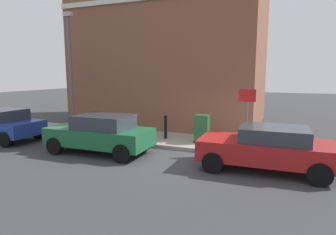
{
  "coord_description": "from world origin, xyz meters",
  "views": [
    {
      "loc": [
        -9.51,
        -3.12,
        2.94
      ],
      "look_at": [
        1.14,
        1.15,
        1.2
      ],
      "focal_mm": 30.5,
      "sensor_mm": 36.0,
      "label": 1
    }
  ],
  "objects_px": {
    "car_blue": "(0,124)",
    "bollard_far_kerb": "(126,127)",
    "car_red": "(267,147)",
    "car_green": "(101,133)",
    "utility_cabinet": "(202,130)",
    "lamppost": "(70,67)",
    "bollard_near_cabinet": "(166,126)",
    "street_sign": "(247,110)"
  },
  "relations": [
    {
      "from": "car_red",
      "to": "bollard_far_kerb",
      "type": "bearing_deg",
      "value": -14.46
    },
    {
      "from": "utility_cabinet",
      "to": "car_red",
      "type": "bearing_deg",
      "value": -129.94
    },
    {
      "from": "car_blue",
      "to": "street_sign",
      "type": "distance_m",
      "value": 10.74
    },
    {
      "from": "lamppost",
      "to": "bollard_near_cabinet",
      "type": "bearing_deg",
      "value": -90.05
    },
    {
      "from": "car_blue",
      "to": "utility_cabinet",
      "type": "distance_m",
      "value": 9.05
    },
    {
      "from": "bollard_near_cabinet",
      "to": "bollard_far_kerb",
      "type": "distance_m",
      "value": 1.71
    },
    {
      "from": "street_sign",
      "to": "bollard_near_cabinet",
      "type": "bearing_deg",
      "value": 75.91
    },
    {
      "from": "car_blue",
      "to": "car_green",
      "type": "bearing_deg",
      "value": -179.94
    },
    {
      "from": "utility_cabinet",
      "to": "street_sign",
      "type": "height_order",
      "value": "street_sign"
    },
    {
      "from": "car_red",
      "to": "bollard_near_cabinet",
      "type": "bearing_deg",
      "value": -28.98
    },
    {
      "from": "car_red",
      "to": "street_sign",
      "type": "distance_m",
      "value": 1.89
    },
    {
      "from": "bollard_far_kerb",
      "to": "utility_cabinet",
      "type": "bearing_deg",
      "value": -75.43
    },
    {
      "from": "car_green",
      "to": "car_blue",
      "type": "xyz_separation_m",
      "value": [
        0.14,
        5.5,
        -0.03
      ]
    },
    {
      "from": "utility_cabinet",
      "to": "bollard_far_kerb",
      "type": "height_order",
      "value": "utility_cabinet"
    },
    {
      "from": "car_blue",
      "to": "street_sign",
      "type": "xyz_separation_m",
      "value": [
        1.52,
        -10.59,
        0.93
      ]
    },
    {
      "from": "car_red",
      "to": "car_blue",
      "type": "height_order",
      "value": "car_blue"
    },
    {
      "from": "car_blue",
      "to": "bollard_near_cabinet",
      "type": "xyz_separation_m",
      "value": [
        2.4,
        -7.09,
        -0.03
      ]
    },
    {
      "from": "car_red",
      "to": "bollard_near_cabinet",
      "type": "xyz_separation_m",
      "value": [
        2.31,
        4.31,
        -0.02
      ]
    },
    {
      "from": "car_red",
      "to": "car_green",
      "type": "height_order",
      "value": "car_green"
    },
    {
      "from": "bollard_far_kerb",
      "to": "street_sign",
      "type": "height_order",
      "value": "street_sign"
    },
    {
      "from": "car_blue",
      "to": "street_sign",
      "type": "bearing_deg",
      "value": -170.31
    },
    {
      "from": "car_green",
      "to": "car_blue",
      "type": "relative_size",
      "value": 0.97
    },
    {
      "from": "utility_cabinet",
      "to": "lamppost",
      "type": "relative_size",
      "value": 0.2
    },
    {
      "from": "car_red",
      "to": "car_green",
      "type": "relative_size",
      "value": 1.01
    },
    {
      "from": "car_green",
      "to": "utility_cabinet",
      "type": "height_order",
      "value": "car_green"
    },
    {
      "from": "utility_cabinet",
      "to": "lamppost",
      "type": "height_order",
      "value": "lamppost"
    },
    {
      "from": "utility_cabinet",
      "to": "car_green",
      "type": "bearing_deg",
      "value": 126.93
    },
    {
      "from": "utility_cabinet",
      "to": "lamppost",
      "type": "distance_m",
      "value": 7.18
    },
    {
      "from": "bollard_far_kerb",
      "to": "lamppost",
      "type": "distance_m",
      "value": 4.51
    },
    {
      "from": "car_green",
      "to": "utility_cabinet",
      "type": "bearing_deg",
      "value": -143.43
    },
    {
      "from": "utility_cabinet",
      "to": "bollard_far_kerb",
      "type": "bearing_deg",
      "value": 104.57
    },
    {
      "from": "car_red",
      "to": "lamppost",
      "type": "relative_size",
      "value": 0.7
    },
    {
      "from": "car_blue",
      "to": "bollard_far_kerb",
      "type": "bearing_deg",
      "value": -163.66
    },
    {
      "from": "car_green",
      "to": "lamppost",
      "type": "height_order",
      "value": "lamppost"
    },
    {
      "from": "car_blue",
      "to": "lamppost",
      "type": "relative_size",
      "value": 0.71
    },
    {
      "from": "car_blue",
      "to": "bollard_far_kerb",
      "type": "height_order",
      "value": "car_blue"
    },
    {
      "from": "lamppost",
      "to": "utility_cabinet",
      "type": "bearing_deg",
      "value": -90.89
    },
    {
      "from": "car_red",
      "to": "utility_cabinet",
      "type": "distance_m",
      "value": 3.45
    },
    {
      "from": "utility_cabinet",
      "to": "lamppost",
      "type": "bearing_deg",
      "value": 89.11
    },
    {
      "from": "bollard_near_cabinet",
      "to": "street_sign",
      "type": "xyz_separation_m",
      "value": [
        -0.88,
        -3.5,
        0.96
      ]
    },
    {
      "from": "bollard_far_kerb",
      "to": "street_sign",
      "type": "xyz_separation_m",
      "value": [
        0.03,
        -4.95,
        0.96
      ]
    },
    {
      "from": "car_red",
      "to": "utility_cabinet",
      "type": "bearing_deg",
      "value": -40.66
    }
  ]
}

